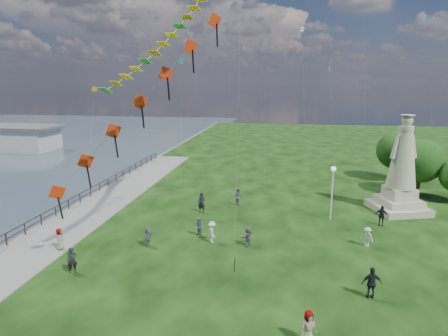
% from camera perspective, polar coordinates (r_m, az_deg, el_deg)
% --- Properties ---
extents(waterfront, '(200.00, 200.00, 1.51)m').
position_cam_1_polar(waterfront, '(34.97, -23.62, -7.70)').
color(waterfront, '#31414A').
rests_on(waterfront, ground).
extents(statue, '(5.46, 5.46, 8.86)m').
position_cam_1_polar(statue, '(37.45, 25.40, -1.09)').
color(statue, tan).
rests_on(statue, ground).
extents(lamppost, '(0.44, 0.44, 4.74)m').
position_cam_1_polar(lamppost, '(32.96, 16.23, -1.99)').
color(lamppost, silver).
rests_on(lamppost, ground).
extents(tree_row, '(7.50, 12.17, 5.94)m').
position_cam_1_polar(tree_row, '(45.89, 27.12, 1.32)').
color(tree_row, '#382314').
rests_on(tree_row, ground).
extents(person_0, '(0.72, 0.70, 1.66)m').
position_cam_1_polar(person_0, '(25.67, -22.13, -12.91)').
color(person_0, black).
rests_on(person_0, ground).
extents(person_1, '(0.84, 0.78, 1.47)m').
position_cam_1_polar(person_1, '(29.20, -3.84, -8.96)').
color(person_1, '#595960').
rests_on(person_1, ground).
extents(person_2, '(0.97, 1.19, 1.63)m').
position_cam_1_polar(person_2, '(28.03, -1.82, -9.72)').
color(person_2, silver).
rests_on(person_2, ground).
extents(person_3, '(1.13, 0.68, 1.82)m').
position_cam_1_polar(person_3, '(22.83, 21.59, -15.99)').
color(person_3, black).
rests_on(person_3, ground).
extents(person_4, '(0.94, 0.83, 1.63)m').
position_cam_1_polar(person_4, '(18.73, 12.71, -22.60)').
color(person_4, '#595960').
rests_on(person_4, ground).
extents(person_5, '(0.77, 1.41, 1.45)m').
position_cam_1_polar(person_5, '(27.98, -11.47, -10.24)').
color(person_5, '#595960').
rests_on(person_5, ground).
extents(person_6, '(0.73, 0.52, 1.86)m').
position_cam_1_polar(person_6, '(34.14, -3.43, -5.32)').
color(person_6, black).
rests_on(person_6, ground).
extents(person_7, '(0.95, 0.92, 1.69)m').
position_cam_1_polar(person_7, '(36.22, 2.19, -4.37)').
color(person_7, '#595960').
rests_on(person_7, ground).
extents(person_8, '(1.02, 1.00, 1.46)m').
position_cam_1_polar(person_8, '(29.29, 20.99, -9.78)').
color(person_8, silver).
rests_on(person_8, ground).
extents(person_9, '(1.11, 0.76, 1.72)m').
position_cam_1_polar(person_9, '(33.75, 22.86, -6.70)').
color(person_9, black).
rests_on(person_9, ground).
extents(person_10, '(0.64, 0.85, 1.55)m').
position_cam_1_polar(person_10, '(29.15, -23.75, -10.05)').
color(person_10, '#595960').
rests_on(person_10, ground).
extents(person_11, '(1.24, 1.46, 1.47)m').
position_cam_1_polar(person_11, '(27.57, 3.65, -10.33)').
color(person_11, '#595960').
rests_on(person_11, ground).
extents(red_kite_train, '(12.32, 9.35, 16.17)m').
position_cam_1_polar(red_kite_train, '(24.77, -13.04, 9.00)').
color(red_kite_train, black).
rests_on(red_kite_train, ground).
extents(small_kites, '(33.82, 17.19, 32.48)m').
position_cam_1_polar(small_kites, '(41.42, 8.03, 17.86)').
color(small_kites, teal).
rests_on(small_kites, ground).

